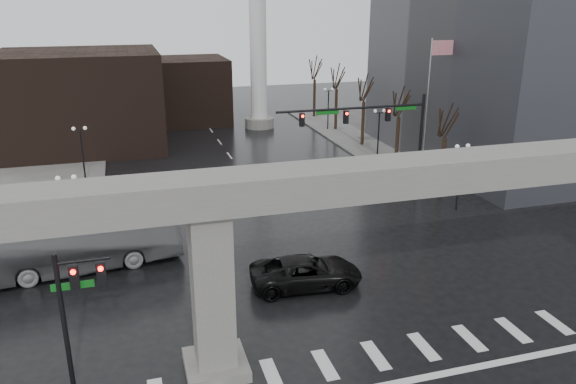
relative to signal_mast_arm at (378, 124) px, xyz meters
name	(u,v)px	position (x,y,z in m)	size (l,w,h in m)	color
ground	(366,343)	(-8.99, -18.80, -5.83)	(160.00, 160.00, 0.00)	black
sidewalk_ne	(446,134)	(17.01, 17.20, -5.75)	(28.00, 36.00, 0.15)	slate
elevated_guideway	(401,201)	(-7.73, -18.80, 1.05)	(48.00, 2.60, 8.70)	gray
building_far_left	(82,100)	(-22.99, 23.20, -0.83)	(16.00, 14.00, 10.00)	black
building_far_mid	(187,90)	(-10.99, 33.20, -1.83)	(10.00, 10.00, 8.00)	black
smokestack	(257,14)	(-2.99, 27.20, 7.52)	(3.60, 3.60, 30.00)	white
signal_mast_arm	(378,124)	(0.00, 0.00, 0.00)	(12.12, 0.43, 8.00)	black
signal_left_pole	(76,298)	(-21.24, -18.30, -1.76)	(2.30, 0.30, 6.00)	black
flagpole_assembly	(431,92)	(6.30, 3.20, 1.70)	(2.06, 0.12, 12.00)	silver
lamp_right_0	(461,166)	(4.51, -4.80, -2.36)	(1.22, 0.32, 5.11)	black
lamp_right_1	(379,126)	(4.51, 9.20, -2.36)	(1.22, 0.32, 5.11)	black
lamp_right_2	(328,102)	(4.51, 23.20, -2.36)	(1.22, 0.32, 5.11)	black
lamp_left_0	(69,201)	(-22.49, -4.80, -2.36)	(1.22, 0.32, 5.11)	black
lamp_left_1	(81,146)	(-22.49, 9.20, -2.36)	(1.22, 0.32, 5.11)	black
lamp_left_2	(88,114)	(-22.49, 23.20, -2.36)	(1.22, 0.32, 5.11)	black
tree_right_0	(443,159)	(5.54, -0.78, -3.04)	(1.09, 1.58, 7.50)	black
tree_right_1	(398,136)	(5.54, 7.22, -2.98)	(1.09, 1.61, 7.67)	black
tree_right_2	(363,119)	(5.54, 15.22, -2.91)	(1.10, 1.63, 7.85)	black
tree_right_3	(336,105)	(5.54, 23.22, -2.85)	(1.11, 1.66, 8.02)	black
tree_right_4	(315,94)	(5.54, 31.22, -2.79)	(1.12, 1.69, 8.19)	black
pickup_truck	(306,272)	(-10.00, -12.86, -4.97)	(2.83, 6.15, 1.71)	black
city_bus	(70,242)	(-22.47, -7.07, -4.09)	(2.92, 12.46, 3.47)	#959699
far_car	(218,189)	(-12.26, 2.90, -5.11)	(1.70, 4.23, 1.44)	black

